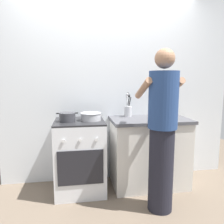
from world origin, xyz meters
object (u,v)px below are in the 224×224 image
utensil_crock (128,110)px  spice_bottle (151,115)px  person (162,132)px  pot (67,117)px  oil_bottle (168,110)px  stove_range (80,156)px  mixing_bowl (91,116)px

utensil_crock → spice_bottle: size_ratio=4.04×
utensil_crock → person: bearing=-76.0°
pot → oil_bottle: bearing=3.4°
stove_range → spice_bottle: bearing=1.5°
mixing_bowl → stove_range: bearing=175.9°
pot → oil_bottle: oil_bottle is taller
person → mixing_bowl: bearing=142.1°
pot → person: person is taller
oil_bottle → person: person is taller
stove_range → utensil_crock: utensil_crock is taller
mixing_bowl → spice_bottle: 0.79m
utensil_crock → person: 0.78m
utensil_crock → spice_bottle: (0.27, -0.17, -0.06)m
stove_range → utensil_crock: size_ratio=2.79×
stove_range → person: bearing=-33.4°
utensil_crock → spice_bottle: utensil_crock is taller
stove_range → pot: size_ratio=3.53×
mixing_bowl → utensil_crock: bearing=21.3°
stove_range → oil_bottle: oil_bottle is taller
spice_bottle → person: size_ratio=0.05×
stove_range → person: person is taller
stove_range → spice_bottle: size_ratio=11.25×
mixing_bowl → utensil_crock: 0.55m
stove_range → pot: bearing=-162.5°
pot → spice_bottle: pot is taller
stove_range → mixing_bowl: size_ratio=3.50×
spice_bottle → person: person is taller
stove_range → mixing_bowl: mixing_bowl is taller
pot → spice_bottle: 1.07m
stove_range → person: size_ratio=0.53×
mixing_bowl → spice_bottle: (0.79, 0.03, -0.01)m
pot → utensil_crock: 0.83m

